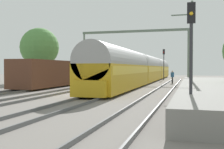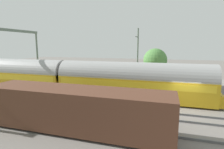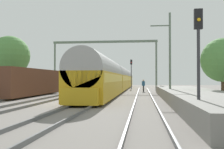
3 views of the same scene
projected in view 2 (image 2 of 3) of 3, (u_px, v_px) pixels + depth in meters
The scene contains 11 objects.
ground at pixel (185, 110), 16.17m from camera, with size 120.00×120.00×0.00m, color slate.
track_far_west at pixel (195, 145), 10.39m from camera, with size 1.52×60.00×0.16m.
track_west at pixel (188, 118), 14.23m from camera, with size 1.51×60.00×0.16m.
track_east at pixel (184, 103), 18.07m from camera, with size 1.51×60.00×0.16m.
track_far_east at pixel (181, 93), 21.91m from camera, with size 1.52×60.00×0.16m.
platform at pixel (164, 82), 26.03m from camera, with size 4.40×28.00×0.90m.
passenger_train at pixel (9, 74), 23.91m from camera, with size 2.93×49.20×3.82m.
freight_car at pixel (75, 109), 12.33m from camera, with size 2.80×13.00×2.70m.
person_crossing at pixel (54, 77), 26.80m from camera, with size 0.43×0.30×1.73m.
catenary_pole_east_mid at pixel (138, 57), 25.11m from camera, with size 1.90×0.20×8.00m.
tree_east_background at pixel (155, 60), 28.57m from camera, with size 3.67×3.67×5.22m.
Camera 2 is at (-16.67, 1.77, 5.74)m, focal length 29.23 mm.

